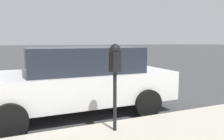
# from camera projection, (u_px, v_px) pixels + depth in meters

# --- Properties ---
(ground_plane) EXTENTS (220.00, 220.00, 0.00)m
(ground_plane) POSITION_uv_depth(u_px,v_px,m) (86.00, 101.00, 6.26)
(ground_plane) COLOR #424244
(parking_meter) EXTENTS (0.21, 0.19, 1.48)m
(parking_meter) POSITION_uv_depth(u_px,v_px,m) (115.00, 65.00, 3.62)
(parking_meter) COLOR black
(parking_meter) RESTS_ON sidewalk
(car_white) EXTENTS (2.14, 4.53, 1.56)m
(car_white) POSITION_uv_depth(u_px,v_px,m) (77.00, 79.00, 5.18)
(car_white) COLOR silver
(car_white) RESTS_ON ground_plane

